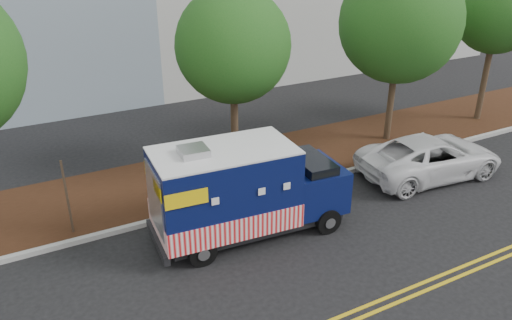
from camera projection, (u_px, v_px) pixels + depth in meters
ground at (231, 230)px, 14.64m from camera, size 120.00×120.00×0.00m
curb at (212, 206)px, 15.72m from camera, size 120.00×0.18×0.15m
mulch_strip at (188, 179)px, 17.41m from camera, size 120.00×4.00×0.15m
tree_b at (233, 46)px, 16.27m from camera, size 3.82×3.82×6.47m
tree_c at (400, 22)px, 18.67m from camera, size 4.61×4.61×7.16m
tree_d at (498, 11)px, 20.84m from camera, size 3.56×3.56×6.69m
sign_post at (68, 200)px, 13.83m from camera, size 0.06×0.06×2.40m
food_truck at (241, 193)px, 13.88m from camera, size 5.73×2.50×2.95m
white_car at (430, 157)px, 17.56m from camera, size 5.46×2.89×1.46m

